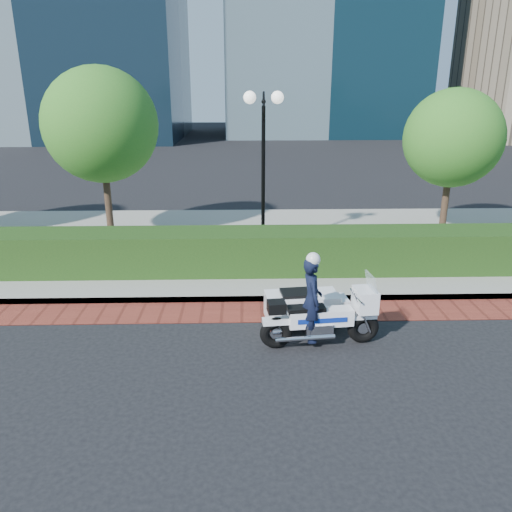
{
  "coord_description": "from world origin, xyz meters",
  "views": [
    {
      "loc": [
        0.46,
        -7.96,
        4.46
      ],
      "look_at": [
        0.73,
        2.19,
        1.0
      ],
      "focal_mm": 35.0,
      "sensor_mm": 36.0,
      "label": 1
    }
  ],
  "objects_px": {
    "tree_b": "(101,125)",
    "police_motorcycle": "(312,307)",
    "lamppost": "(263,147)",
    "tree_c": "(453,138)"
  },
  "relations": [
    {
      "from": "lamppost",
      "to": "police_motorcycle",
      "type": "relative_size",
      "value": 1.91
    },
    {
      "from": "tree_b",
      "to": "tree_c",
      "type": "relative_size",
      "value": 1.14
    },
    {
      "from": "police_motorcycle",
      "to": "lamppost",
      "type": "bearing_deg",
      "value": 92.43
    },
    {
      "from": "lamppost",
      "to": "tree_b",
      "type": "bearing_deg",
      "value": 163.89
    },
    {
      "from": "lamppost",
      "to": "tree_c",
      "type": "distance_m",
      "value": 5.65
    },
    {
      "from": "tree_b",
      "to": "police_motorcycle",
      "type": "distance_m",
      "value": 8.52
    },
    {
      "from": "lamppost",
      "to": "tree_b",
      "type": "distance_m",
      "value": 4.71
    },
    {
      "from": "lamppost",
      "to": "police_motorcycle",
      "type": "bearing_deg",
      "value": -81.66
    },
    {
      "from": "lamppost",
      "to": "tree_c",
      "type": "xyz_separation_m",
      "value": [
        5.5,
        1.3,
        0.09
      ]
    },
    {
      "from": "lamppost",
      "to": "police_motorcycle",
      "type": "xyz_separation_m",
      "value": [
        0.71,
        -4.82,
        -2.35
      ]
    }
  ]
}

